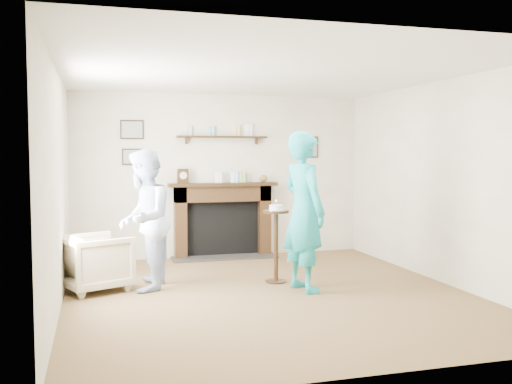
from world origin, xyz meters
TOP-DOWN VIEW (x-y plane):
  - ground at (0.00, 0.00)m, footprint 5.00×5.00m
  - room_shell at (-0.00, 0.69)m, footprint 4.54×5.02m
  - armchair at (-1.90, 0.70)m, footprint 0.95×0.94m
  - man at (-1.34, 0.59)m, footprint 0.80×0.93m
  - woman at (0.45, 0.05)m, footprint 0.59×0.76m
  - pedestal_table at (0.26, 0.54)m, footprint 0.32×0.32m

SIDE VIEW (x-z plane):
  - ground at x=0.00m, z-range 0.00..0.00m
  - armchair at x=-1.90m, z-range -0.33..0.33m
  - man at x=-1.34m, z-range -0.83..0.83m
  - woman at x=0.45m, z-range -0.93..0.93m
  - pedestal_table at x=0.26m, z-range 0.12..1.15m
  - room_shell at x=0.00m, z-range 0.36..2.88m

